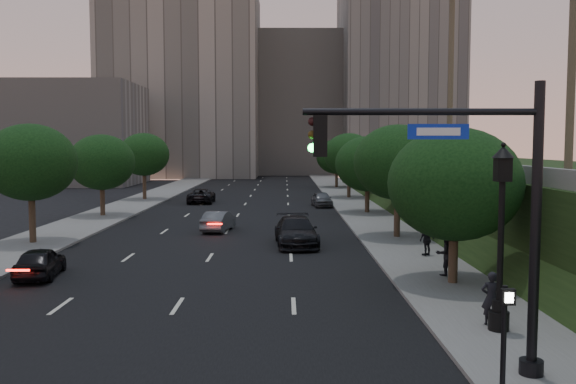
{
  "coord_description": "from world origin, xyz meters",
  "views": [
    {
      "loc": [
        3.7,
        -15.55,
        5.55
      ],
      "look_at": [
        3.83,
        9.52,
        3.6
      ],
      "focal_mm": 38.0,
      "sensor_mm": 36.0,
      "label": 1
    }
  ],
  "objects_px": {
    "pedestrian_c": "(427,239)",
    "pedestrian_a": "(491,298)",
    "sedan_mid_left": "(219,221)",
    "sedan_near_right": "(296,231)",
    "sedan_near_left": "(40,262)",
    "street_lamp": "(501,246)",
    "sedan_far_left": "(202,196)",
    "sedan_far_right": "(322,199)",
    "traffic_signal_mast": "(489,226)",
    "pedestrian_b": "(446,254)"
  },
  "relations": [
    {
      "from": "sedan_mid_left",
      "to": "sedan_far_right",
      "type": "bearing_deg",
      "value": -107.38
    },
    {
      "from": "pedestrian_a",
      "to": "pedestrian_c",
      "type": "xyz_separation_m",
      "value": [
        0.74,
        11.43,
        -0.02
      ]
    },
    {
      "from": "pedestrian_c",
      "to": "pedestrian_b",
      "type": "bearing_deg",
      "value": 53.94
    },
    {
      "from": "sedan_near_left",
      "to": "sedan_far_right",
      "type": "relative_size",
      "value": 0.96
    },
    {
      "from": "sedan_near_right",
      "to": "pedestrian_b",
      "type": "xyz_separation_m",
      "value": [
        6.04,
        -8.36,
        0.27
      ]
    },
    {
      "from": "sedan_far_right",
      "to": "sedan_mid_left",
      "type": "bearing_deg",
      "value": -121.49
    },
    {
      "from": "street_lamp",
      "to": "sedan_near_right",
      "type": "bearing_deg",
      "value": 109.59
    },
    {
      "from": "street_lamp",
      "to": "sedan_mid_left",
      "type": "height_order",
      "value": "street_lamp"
    },
    {
      "from": "traffic_signal_mast",
      "to": "pedestrian_c",
      "type": "distance_m",
      "value": 15.8
    },
    {
      "from": "pedestrian_b",
      "to": "pedestrian_a",
      "type": "bearing_deg",
      "value": 73.76
    },
    {
      "from": "pedestrian_c",
      "to": "sedan_mid_left",
      "type": "bearing_deg",
      "value": -72.78
    },
    {
      "from": "traffic_signal_mast",
      "to": "sedan_near_right",
      "type": "bearing_deg",
      "value": 102.02
    },
    {
      "from": "sedan_near_left",
      "to": "pedestrian_c",
      "type": "relative_size",
      "value": 2.41
    },
    {
      "from": "sedan_mid_left",
      "to": "pedestrian_a",
      "type": "distance_m",
      "value": 23.35
    },
    {
      "from": "sedan_far_right",
      "to": "pedestrian_c",
      "type": "relative_size",
      "value": 2.51
    },
    {
      "from": "sedan_mid_left",
      "to": "pedestrian_b",
      "type": "bearing_deg",
      "value": 136.69
    },
    {
      "from": "sedan_near_left",
      "to": "sedan_mid_left",
      "type": "distance_m",
      "value": 14.89
    },
    {
      "from": "sedan_far_left",
      "to": "sedan_near_right",
      "type": "bearing_deg",
      "value": 108.43
    },
    {
      "from": "pedestrian_a",
      "to": "sedan_far_left",
      "type": "bearing_deg",
      "value": -58.02
    },
    {
      "from": "sedan_mid_left",
      "to": "traffic_signal_mast",
      "type": "bearing_deg",
      "value": 118.53
    },
    {
      "from": "pedestrian_b",
      "to": "pedestrian_c",
      "type": "relative_size",
      "value": 1.14
    },
    {
      "from": "pedestrian_c",
      "to": "pedestrian_a",
      "type": "bearing_deg",
      "value": 53.71
    },
    {
      "from": "traffic_signal_mast",
      "to": "sedan_near_left",
      "type": "xyz_separation_m",
      "value": [
        -14.95,
        11.22,
        -3.02
      ]
    },
    {
      "from": "sedan_far_right",
      "to": "sedan_near_right",
      "type": "bearing_deg",
      "value": -102.69
    },
    {
      "from": "street_lamp",
      "to": "sedan_far_right",
      "type": "distance_m",
      "value": 37.03
    },
    {
      "from": "pedestrian_a",
      "to": "traffic_signal_mast",
      "type": "bearing_deg",
      "value": 82.05
    },
    {
      "from": "sedan_near_left",
      "to": "sedan_near_right",
      "type": "xyz_separation_m",
      "value": [
        10.86,
        8.03,
        0.14
      ]
    },
    {
      "from": "traffic_signal_mast",
      "to": "pedestrian_a",
      "type": "xyz_separation_m",
      "value": [
        1.48,
        3.98,
        -2.71
      ]
    },
    {
      "from": "sedan_near_right",
      "to": "pedestrian_c",
      "type": "height_order",
      "value": "pedestrian_c"
    },
    {
      "from": "sedan_near_left",
      "to": "sedan_near_right",
      "type": "bearing_deg",
      "value": -151.19
    },
    {
      "from": "sedan_far_right",
      "to": "street_lamp",
      "type": "bearing_deg",
      "value": -90.86
    },
    {
      "from": "sedan_near_right",
      "to": "sedan_mid_left",
      "type": "bearing_deg",
      "value": 127.23
    },
    {
      "from": "sedan_near_right",
      "to": "pedestrian_c",
      "type": "relative_size",
      "value": 3.43
    },
    {
      "from": "sedan_far_right",
      "to": "pedestrian_a",
      "type": "height_order",
      "value": "pedestrian_a"
    },
    {
      "from": "sedan_mid_left",
      "to": "sedan_near_right",
      "type": "relative_size",
      "value": 0.73
    },
    {
      "from": "sedan_near_right",
      "to": "sedan_far_left",
      "type": "bearing_deg",
      "value": 105.39
    },
    {
      "from": "sedan_near_left",
      "to": "street_lamp",
      "type": "bearing_deg",
      "value": 147.06
    },
    {
      "from": "traffic_signal_mast",
      "to": "pedestrian_c",
      "type": "xyz_separation_m",
      "value": [
        2.22,
        15.41,
        -2.73
      ]
    },
    {
      "from": "sedan_near_left",
      "to": "pedestrian_c",
      "type": "bearing_deg",
      "value": -173.97
    },
    {
      "from": "sedan_near_left",
      "to": "pedestrian_b",
      "type": "distance_m",
      "value": 16.91
    },
    {
      "from": "sedan_mid_left",
      "to": "sedan_far_left",
      "type": "relative_size",
      "value": 0.8
    },
    {
      "from": "traffic_signal_mast",
      "to": "sedan_near_right",
      "type": "xyz_separation_m",
      "value": [
        -4.1,
        19.25,
        -2.88
      ]
    },
    {
      "from": "street_lamp",
      "to": "pedestrian_c",
      "type": "xyz_separation_m",
      "value": [
        0.69,
        11.97,
        -1.69
      ]
    },
    {
      "from": "sedan_far_right",
      "to": "traffic_signal_mast",
      "type": "bearing_deg",
      "value": -93.41
    },
    {
      "from": "sedan_near_left",
      "to": "pedestrian_a",
      "type": "distance_m",
      "value": 17.96
    },
    {
      "from": "sedan_near_left",
      "to": "sedan_mid_left",
      "type": "bearing_deg",
      "value": -121.37
    },
    {
      "from": "pedestrian_a",
      "to": "pedestrian_b",
      "type": "relative_size",
      "value": 0.9
    },
    {
      "from": "street_lamp",
      "to": "pedestrian_a",
      "type": "xyz_separation_m",
      "value": [
        -0.05,
        0.53,
        -1.68
      ]
    },
    {
      "from": "traffic_signal_mast",
      "to": "sedan_far_right",
      "type": "xyz_separation_m",
      "value": [
        -1.41,
        40.3,
        -2.99
      ]
    },
    {
      "from": "sedan_near_right",
      "to": "sedan_far_right",
      "type": "height_order",
      "value": "sedan_near_right"
    }
  ]
}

